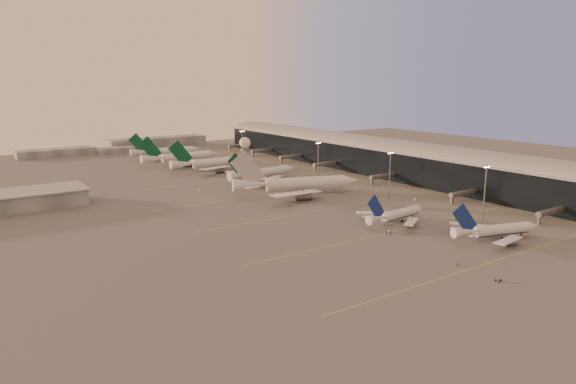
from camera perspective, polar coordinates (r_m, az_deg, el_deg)
ground at (r=201.71m, az=11.20°, el=-5.57°), size 700.00×700.00×0.00m
taxiway_markings at (r=260.72m, az=7.10°, el=-1.34°), size 180.00×185.25×0.02m
terminal at (r=350.01m, az=10.91°, el=3.78°), size 57.00×362.00×23.04m
radar_tower at (r=293.98m, az=-4.79°, el=4.41°), size 6.40×6.40×31.10m
mast_a at (r=242.07m, az=21.04°, el=0.19°), size 3.60×0.56×25.00m
mast_b at (r=274.12m, az=11.25°, el=2.12°), size 3.60×0.56×25.00m
mast_c at (r=311.45m, az=3.38°, el=3.54°), size 3.60×0.56×25.00m
mast_d at (r=384.96m, az=-5.09°, el=5.20°), size 3.60×0.56×25.00m
distant_horizon at (r=483.24m, az=-17.16°, el=4.97°), size 165.00×37.50×9.00m
narrowbody_near at (r=216.78m, az=22.15°, el=-4.11°), size 39.84×31.33×15.99m
narrowbody_mid at (r=229.45m, az=12.01°, el=-2.63°), size 38.62×30.69×15.10m
widebody_white at (r=279.23m, az=1.07°, el=0.58°), size 68.66×54.10×25.16m
greentail_a at (r=320.38m, az=-2.72°, el=1.93°), size 53.63×42.99×19.58m
greentail_b at (r=359.42m, az=-8.24°, el=3.04°), size 62.16×50.09×22.56m
greentail_c at (r=390.73m, az=-11.78°, el=3.64°), size 61.86×49.91×22.46m
greentail_d at (r=427.38m, az=-13.35°, el=4.26°), size 57.63×46.38×20.93m
gsv_truck_a at (r=184.30m, az=18.34°, el=-7.39°), size 4.97×3.87×1.92m
gsv_tug_near at (r=174.27m, az=22.33°, el=-9.02°), size 2.37×3.53×0.95m
gsv_catering_a at (r=236.51m, az=23.82°, el=-3.28°), size 4.93×3.75×3.71m
gsv_tug_mid at (r=213.53m, az=11.10°, el=-4.40°), size 4.44×4.43×1.12m
gsv_truck_b at (r=273.89m, az=13.96°, el=-0.72°), size 5.70×3.75×2.17m
gsv_truck_c at (r=253.79m, az=0.32°, el=-1.40°), size 4.49×4.66×1.92m
gsv_catering_b at (r=290.96m, az=9.90°, el=0.37°), size 4.69×2.50×3.71m
gsv_tug_far at (r=285.11m, az=0.82°, el=0.04°), size 3.86×4.09×1.01m
gsv_truck_d at (r=292.42m, az=-9.92°, el=0.31°), size 2.69×6.28×2.47m
gsv_tug_hangar at (r=344.38m, az=-3.12°, el=2.15°), size 3.68×2.85×0.92m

